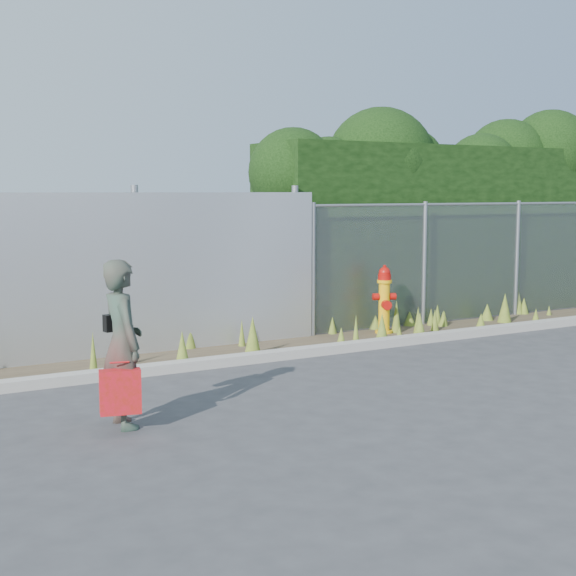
% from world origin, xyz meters
% --- Properties ---
extents(ground, '(80.00, 80.00, 0.00)m').
position_xyz_m(ground, '(0.00, 0.00, 0.00)').
color(ground, '#39393B').
rests_on(ground, ground).
extents(curb, '(16.00, 0.22, 0.12)m').
position_xyz_m(curb, '(0.00, 1.80, 0.06)').
color(curb, '#A19A91').
rests_on(curb, ground).
extents(weed_strip, '(16.00, 1.32, 0.54)m').
position_xyz_m(weed_strip, '(0.35, 2.42, 0.14)').
color(weed_strip, '#493B29').
rests_on(weed_strip, ground).
extents(corrugated_fence, '(8.50, 0.21, 2.30)m').
position_xyz_m(corrugated_fence, '(-3.25, 3.01, 1.10)').
color(corrugated_fence, '#ACAEB4').
rests_on(corrugated_fence, ground).
extents(chainlink_fence, '(6.50, 0.07, 2.05)m').
position_xyz_m(chainlink_fence, '(4.25, 3.00, 1.03)').
color(chainlink_fence, gray).
rests_on(chainlink_fence, ground).
extents(hedge, '(7.68, 1.98, 3.79)m').
position_xyz_m(hedge, '(4.47, 4.03, 2.02)').
color(hedge, black).
rests_on(hedge, ground).
extents(fire_hydrant, '(0.36, 0.32, 1.08)m').
position_xyz_m(fire_hydrant, '(2.13, 2.63, 0.52)').
color(fire_hydrant, '#FBB50D').
rests_on(fire_hydrant, ground).
extents(woman, '(0.38, 0.58, 1.59)m').
position_xyz_m(woman, '(-2.97, -0.13, 0.79)').
color(woman, '#10664E').
rests_on(woman, ground).
extents(red_tote_bag, '(0.37, 0.14, 0.49)m').
position_xyz_m(red_tote_bag, '(-3.06, -0.35, 0.39)').
color(red_tote_bag, '#A72109').
extents(black_shoulder_bag, '(0.22, 0.09, 0.16)m').
position_xyz_m(black_shoulder_bag, '(-2.96, 0.10, 0.96)').
color(black_shoulder_bag, black).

